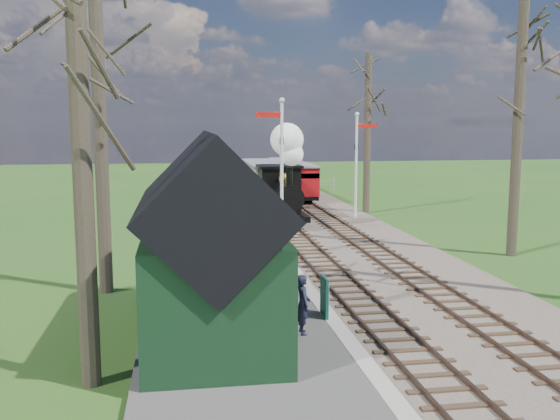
# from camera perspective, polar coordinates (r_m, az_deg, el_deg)

# --- Properties ---
(ground) EXTENTS (140.00, 140.00, 0.00)m
(ground) POSITION_cam_1_polar(r_m,az_deg,el_deg) (12.54, 15.78, -16.78)
(ground) COLOR #26561B
(ground) RESTS_ON ground
(distant_hills) EXTENTS (114.40, 48.00, 22.02)m
(distant_hills) POSITION_cam_1_polar(r_m,az_deg,el_deg) (77.93, -4.02, -7.91)
(distant_hills) COLOR #385B23
(distant_hills) RESTS_ON ground
(ballast_bed) EXTENTS (8.00, 60.00, 0.10)m
(ballast_bed) POSITION_cam_1_polar(r_m,az_deg,el_deg) (33.28, 1.92, -0.85)
(ballast_bed) COLOR brown
(ballast_bed) RESTS_ON ground
(track_near) EXTENTS (1.60, 60.00, 0.15)m
(track_near) POSITION_cam_1_polar(r_m,az_deg,el_deg) (33.06, -0.30, -0.82)
(track_near) COLOR brown
(track_near) RESTS_ON ground
(track_far) EXTENTS (1.60, 60.00, 0.15)m
(track_far) POSITION_cam_1_polar(r_m,az_deg,el_deg) (33.55, 4.10, -0.71)
(track_far) COLOR brown
(track_far) RESTS_ON ground
(platform) EXTENTS (5.00, 44.00, 0.20)m
(platform) POSITION_cam_1_polar(r_m,az_deg,el_deg) (24.86, -5.50, -3.82)
(platform) COLOR #474442
(platform) RESTS_ON ground
(coping_strip) EXTENTS (0.40, 44.00, 0.21)m
(coping_strip) POSITION_cam_1_polar(r_m,az_deg,el_deg) (25.10, -0.25, -3.66)
(coping_strip) COLOR #B2AD9E
(coping_strip) RESTS_ON ground
(station_shed) EXTENTS (3.25, 6.30, 4.78)m
(station_shed) POSITION_cam_1_polar(r_m,az_deg,el_deg) (14.60, -6.32, -3.59)
(station_shed) COLOR black
(station_shed) RESTS_ON platform
(semaphore_near) EXTENTS (1.22, 0.24, 6.22)m
(semaphore_near) POSITION_cam_1_polar(r_m,az_deg,el_deg) (26.66, 0.01, 4.66)
(semaphore_near) COLOR silver
(semaphore_near) RESTS_ON ground
(semaphore_far) EXTENTS (1.22, 0.24, 5.72)m
(semaphore_far) POSITION_cam_1_polar(r_m,az_deg,el_deg) (33.65, 7.11, 4.84)
(semaphore_far) COLOR silver
(semaphore_far) RESTS_ON ground
(bare_trees) EXTENTS (15.51, 22.39, 12.00)m
(bare_trees) POSITION_cam_1_polar(r_m,az_deg,el_deg) (21.33, 8.18, 7.99)
(bare_trees) COLOR #382D23
(bare_trees) RESTS_ON ground
(fence_line) EXTENTS (12.60, 0.08, 1.00)m
(fence_line) POSITION_cam_1_polar(r_m,az_deg,el_deg) (46.81, -2.53, 2.34)
(fence_line) COLOR slate
(fence_line) RESTS_ON ground
(locomotive) EXTENTS (1.99, 4.64, 4.97)m
(locomotive) POSITION_cam_1_polar(r_m,az_deg,el_deg) (30.64, 0.30, 2.57)
(locomotive) COLOR black
(locomotive) RESTS_ON ground
(coach) EXTENTS (2.32, 7.95, 2.44)m
(coach) POSITION_cam_1_polar(r_m,az_deg,el_deg) (36.68, -1.22, 2.51)
(coach) COLOR black
(coach) RESTS_ON ground
(red_carriage_a) EXTENTS (1.88, 4.65, 1.98)m
(red_carriage_a) POSITION_cam_1_polar(r_m,az_deg,el_deg) (40.63, 1.74, 2.66)
(red_carriage_a) COLOR black
(red_carriage_a) RESTS_ON ground
(red_carriage_b) EXTENTS (1.88, 4.65, 1.98)m
(red_carriage_b) POSITION_cam_1_polar(r_m,az_deg,el_deg) (46.02, 0.46, 3.30)
(red_carriage_b) COLOR black
(red_carriage_b) RESTS_ON ground
(sign_board) EXTENTS (0.11, 0.71, 1.04)m
(sign_board) POSITION_cam_1_polar(r_m,az_deg,el_deg) (16.32, 4.10, -7.90)
(sign_board) COLOR #0E4539
(sign_board) RESTS_ON platform
(bench) EXTENTS (0.78, 1.33, 0.73)m
(bench) POSITION_cam_1_polar(r_m,az_deg,el_deg) (15.71, -1.36, -9.20)
(bench) COLOR #452E18
(bench) RESTS_ON platform
(person) EXTENTS (0.36, 0.53, 1.43)m
(person) POSITION_cam_1_polar(r_m,az_deg,el_deg) (14.95, 2.10, -8.60)
(person) COLOR #1B1D30
(person) RESTS_ON platform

